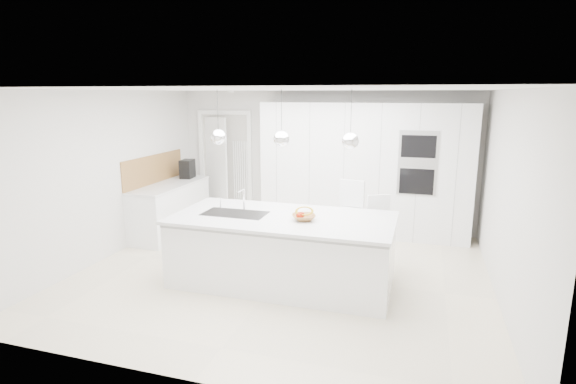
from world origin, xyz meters
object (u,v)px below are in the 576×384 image
(fruit_bowl, at_px, (304,217))
(island_base, at_px, (282,252))
(espresso_machine, at_px, (187,169))
(bar_stool_left, at_px, (349,223))
(bar_stool_right, at_px, (376,234))

(fruit_bowl, bearing_deg, island_base, 171.79)
(island_base, height_order, espresso_machine, espresso_machine)
(bar_stool_left, bearing_deg, espresso_machine, 172.46)
(island_base, relative_size, bar_stool_left, 2.33)
(bar_stool_left, relative_size, bar_stool_right, 1.14)
(fruit_bowl, xyz_separation_m, espresso_machine, (-2.83, 2.16, 0.14))
(bar_stool_left, xyz_separation_m, bar_stool_right, (0.41, -0.18, -0.08))
(island_base, distance_m, espresso_machine, 3.36)
(island_base, distance_m, bar_stool_left, 1.25)
(bar_stool_right, bearing_deg, espresso_machine, 137.02)
(fruit_bowl, relative_size, espresso_machine, 0.86)
(fruit_bowl, relative_size, bar_stool_right, 0.28)
(bar_stool_left, bearing_deg, island_base, -113.73)
(espresso_machine, bearing_deg, bar_stool_left, -26.45)
(island_base, relative_size, fruit_bowl, 9.53)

